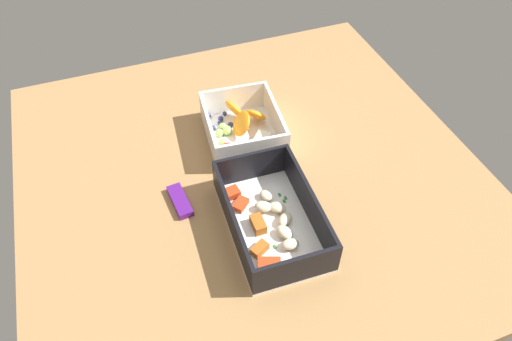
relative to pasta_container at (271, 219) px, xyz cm
name	(u,v)px	position (x,y,z in cm)	size (l,w,h in cm)	color
table_surface	(252,176)	(12.23, -1.16, -3.06)	(80.00, 80.00, 2.00)	#9E7547
pasta_container	(271,219)	(0.00, 0.00, 0.00)	(22.35, 14.11, 6.53)	white
fruit_bowl	(242,128)	(21.55, -2.62, 0.20)	(17.09, 14.78, 6.29)	white
candy_bar	(180,201)	(9.82, 12.51, -1.46)	(7.00, 2.40, 1.20)	#51197A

